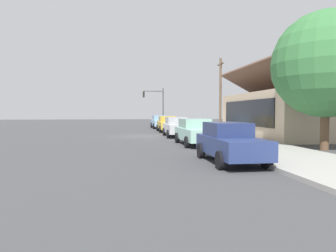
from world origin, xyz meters
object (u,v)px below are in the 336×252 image
at_px(fire_hydrant_red, 200,132).
at_px(utility_pole_wooden, 220,93).
at_px(car_mustard, 167,124).
at_px(car_navy, 230,142).
at_px(traffic_light_main, 155,101).
at_px(car_seafoam, 196,132).
at_px(car_skyblue, 160,122).
at_px(shade_tree, 326,65).
at_px(car_silver, 176,127).

bearing_deg(fire_hydrant_red, utility_pole_wooden, 151.92).
relative_size(car_mustard, car_navy, 1.04).
distance_m(traffic_light_main, fire_hydrant_red, 18.36).
relative_size(car_mustard, fire_hydrant_red, 6.42).
relative_size(car_mustard, car_seafoam, 0.96).
relative_size(car_skyblue, fire_hydrant_red, 6.55).
xyz_separation_m(car_navy, traffic_light_main, (-29.21, -0.10, 2.68)).
distance_m(car_mustard, car_seafoam, 12.63).
bearing_deg(car_mustard, traffic_light_main, -177.75).
xyz_separation_m(car_seafoam, shade_tree, (3.63, 6.06, 3.67)).
xyz_separation_m(car_mustard, utility_pole_wooden, (0.59, 5.40, 3.11)).
xyz_separation_m(car_skyblue, car_navy, (26.01, -0.12, -0.00)).
bearing_deg(car_skyblue, traffic_light_main, -176.64).
xyz_separation_m(car_silver, utility_pole_wooden, (-5.74, 5.53, 3.11)).
bearing_deg(traffic_light_main, car_navy, 0.19).
height_order(car_mustard, car_silver, same).
xyz_separation_m(car_navy, fire_hydrant_red, (-11.18, 1.56, -0.32)).
bearing_deg(car_silver, shade_tree, 32.67).
bearing_deg(fire_hydrant_red, car_seafoam, -16.93).
height_order(car_seafoam, traffic_light_main, traffic_light_main).
distance_m(car_seafoam, traffic_light_main, 22.73).
relative_size(car_seafoam, shade_tree, 0.65).
height_order(car_skyblue, car_seafoam, same).
bearing_deg(car_seafoam, car_mustard, 179.02).
distance_m(car_navy, utility_pole_wooden, 19.74).
bearing_deg(utility_pole_wooden, fire_hydrant_red, -28.08).
height_order(car_seafoam, car_navy, same).
bearing_deg(fire_hydrant_red, traffic_light_main, -174.74).
height_order(car_silver, car_seafoam, same).
height_order(car_mustard, shade_tree, shade_tree).
bearing_deg(traffic_light_main, car_skyblue, 3.90).
distance_m(car_skyblue, car_mustard, 6.74).
bearing_deg(traffic_light_main, utility_pole_wooden, 28.24).
bearing_deg(car_navy, fire_hydrant_red, 171.64).
bearing_deg(car_navy, car_seafoam, 178.04).
distance_m(shade_tree, utility_pole_wooden, 15.69).
height_order(traffic_light_main, fire_hydrant_red, traffic_light_main).
relative_size(car_skyblue, car_navy, 1.06).
distance_m(car_mustard, fire_hydrant_red, 8.22).
distance_m(car_skyblue, car_silver, 13.08).
xyz_separation_m(car_navy, utility_pole_wooden, (-18.68, 5.56, 3.12)).
distance_m(car_seafoam, fire_hydrant_red, 4.75).
bearing_deg(traffic_light_main, car_mustard, 1.47).
relative_size(car_mustard, shade_tree, 0.63).
bearing_deg(shade_tree, traffic_light_main, -166.39).
xyz_separation_m(shade_tree, fire_hydrant_red, (-8.16, -4.68, -3.98)).
distance_m(car_skyblue, traffic_light_main, 4.18).
bearing_deg(shade_tree, car_mustard, -159.47).
bearing_deg(car_seafoam, traffic_light_main, 179.62).
relative_size(car_navy, traffic_light_main, 0.84).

